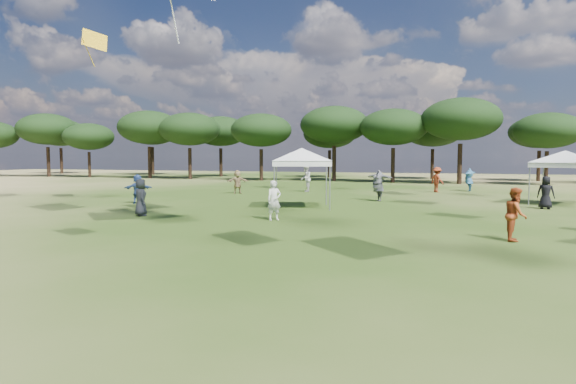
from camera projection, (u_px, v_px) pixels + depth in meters
name	position (u px, v px, depth m)	size (l,w,h in m)	color
tree_line	(450.00, 125.00, 45.49)	(108.78, 17.63, 7.77)	black
tent_left	(302.00, 151.00, 22.99)	(5.25, 5.25, 3.16)	gray
tent_right	(565.00, 153.00, 24.30)	(5.08, 5.08, 3.06)	gray
festival_crowd	(414.00, 187.00, 25.40)	(29.08, 22.15, 1.91)	#A0401A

